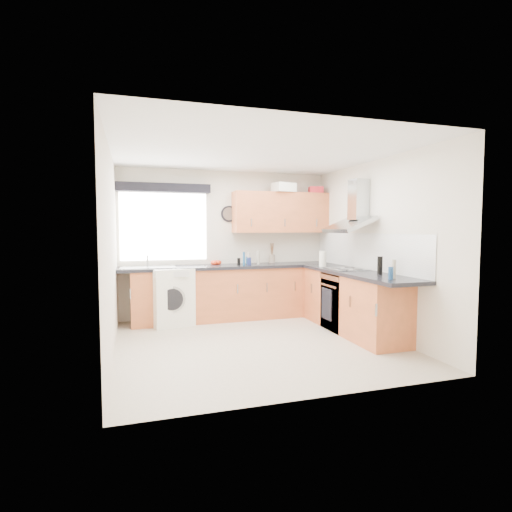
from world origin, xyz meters
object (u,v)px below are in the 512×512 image
object	(u,v)px
oven	(346,301)
extractor_hood	(353,212)
washing_machine	(170,296)
upper_cabinets	(281,213)

from	to	relation	value
oven	extractor_hood	size ratio (longest dim) A/B	1.09
oven	washing_machine	xyz separation A→B (m)	(-2.50, 1.10, 0.03)
oven	extractor_hood	distance (m)	1.35
washing_machine	oven	bearing A→B (deg)	-37.04
extractor_hood	upper_cabinets	bearing A→B (deg)	116.13
extractor_hood	washing_machine	world-z (taller)	extractor_hood
oven	upper_cabinets	size ratio (longest dim) A/B	0.50
upper_cabinets	washing_machine	distance (m)	2.38
oven	washing_machine	bearing A→B (deg)	156.25
upper_cabinets	washing_machine	world-z (taller)	upper_cabinets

